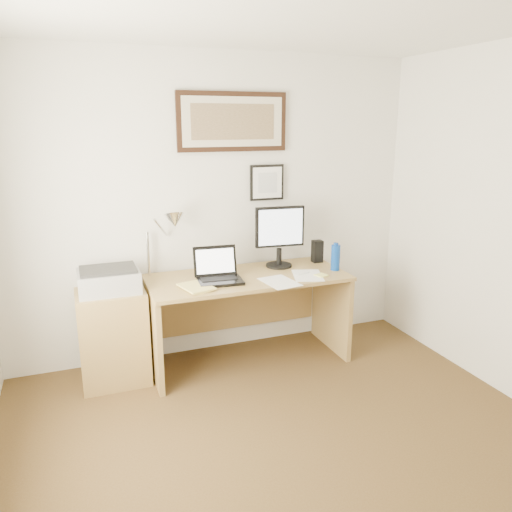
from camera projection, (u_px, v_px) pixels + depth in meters
name	position (u px, v px, depth m)	size (l,w,h in m)	color
floor	(324.00, 496.00, 2.69)	(4.00, 4.00, 0.00)	#4A351A
wall_back	(216.00, 208.00, 4.17)	(3.50, 0.02, 2.50)	white
side_cabinet	(114.00, 337.00, 3.80)	(0.50, 0.40, 0.73)	olive
water_bottle	(335.00, 258.00, 4.15)	(0.07, 0.07, 0.21)	#0C3C9D
bottle_cap	(336.00, 244.00, 4.12)	(0.04, 0.04, 0.02)	#0C3C9D
speaker	(317.00, 251.00, 4.39)	(0.09, 0.08, 0.20)	black
paper_sheet_a	(280.00, 282.00, 3.86)	(0.23, 0.33, 0.00)	white
paper_sheet_b	(308.00, 275.00, 4.02)	(0.23, 0.33, 0.00)	white
sticky_pad	(321.00, 275.00, 4.01)	(0.09, 0.09, 0.01)	#FDFF78
marker_pen	(303.00, 274.00, 4.05)	(0.02, 0.02, 0.14)	white
book	(184.00, 290.00, 3.65)	(0.20, 0.27, 0.02)	#EBD96E
desk	(244.00, 300.00, 4.15)	(1.60, 0.70, 0.75)	olive
laptop	(218.00, 274.00, 3.87)	(0.36, 0.32, 0.26)	black
lcd_monitor	(280.00, 234.00, 4.19)	(0.42, 0.22, 0.52)	black
printer	(109.00, 280.00, 3.69)	(0.44, 0.34, 0.18)	#9F9FA1
desk_lamp	(172.00, 223.00, 3.88)	(0.29, 0.27, 0.53)	silver
picture_large	(233.00, 122.00, 4.01)	(0.92, 0.04, 0.47)	black
picture_small	(267.00, 183.00, 4.25)	(0.30, 0.03, 0.30)	black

